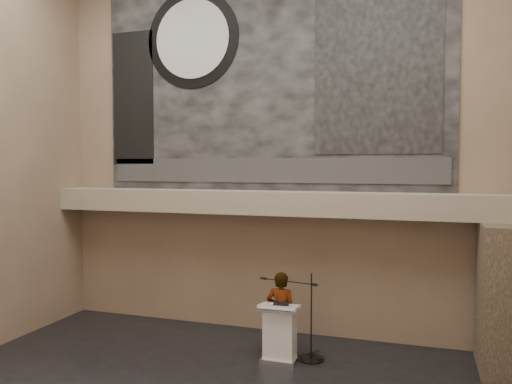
% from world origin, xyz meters
% --- Properties ---
extents(wall_back, '(10.00, 0.02, 8.50)m').
position_xyz_m(wall_back, '(0.00, 4.00, 4.25)').
color(wall_back, '#7B634E').
rests_on(wall_back, floor).
extents(soffit, '(10.00, 0.80, 0.50)m').
position_xyz_m(soffit, '(0.00, 3.60, 2.95)').
color(soffit, gray).
rests_on(soffit, wall_back).
extents(sprinkler_left, '(0.04, 0.04, 0.06)m').
position_xyz_m(sprinkler_left, '(-1.60, 3.55, 2.67)').
color(sprinkler_left, '#B2893D').
rests_on(sprinkler_left, soffit).
extents(sprinkler_right, '(0.04, 0.04, 0.06)m').
position_xyz_m(sprinkler_right, '(1.90, 3.55, 2.67)').
color(sprinkler_right, '#B2893D').
rests_on(sprinkler_right, soffit).
extents(banner, '(8.00, 0.05, 5.00)m').
position_xyz_m(banner, '(0.00, 3.97, 5.70)').
color(banner, black).
rests_on(banner, wall_back).
extents(banner_text_strip, '(7.76, 0.02, 0.55)m').
position_xyz_m(banner_text_strip, '(0.00, 3.93, 3.65)').
color(banner_text_strip, '#2E2E2E').
rests_on(banner_text_strip, banner).
extents(banner_clock_rim, '(2.30, 0.02, 2.30)m').
position_xyz_m(banner_clock_rim, '(-1.80, 3.93, 6.70)').
color(banner_clock_rim, black).
rests_on(banner_clock_rim, banner).
extents(banner_clock_face, '(1.84, 0.02, 1.84)m').
position_xyz_m(banner_clock_face, '(-1.80, 3.91, 6.70)').
color(banner_clock_face, silver).
rests_on(banner_clock_face, banner).
extents(banner_building_print, '(2.60, 0.02, 3.60)m').
position_xyz_m(banner_building_print, '(2.40, 3.93, 5.80)').
color(banner_building_print, black).
rests_on(banner_building_print, banner).
extents(banner_brick_print, '(1.10, 0.02, 3.20)m').
position_xyz_m(banner_brick_print, '(-3.40, 3.93, 5.40)').
color(banner_brick_print, black).
rests_on(banner_brick_print, banner).
extents(stone_pier, '(0.60, 1.40, 2.70)m').
position_xyz_m(stone_pier, '(4.65, 3.15, 1.35)').
color(stone_pier, '#45392A').
rests_on(stone_pier, floor).
extents(lectern, '(0.74, 0.53, 1.14)m').
position_xyz_m(lectern, '(0.78, 2.30, 0.55)').
color(lectern, silver).
rests_on(lectern, floor).
extents(binder, '(0.34, 0.29, 0.04)m').
position_xyz_m(binder, '(0.81, 2.28, 1.12)').
color(binder, black).
rests_on(binder, lectern).
extents(papers, '(0.28, 0.34, 0.00)m').
position_xyz_m(papers, '(0.69, 2.27, 1.10)').
color(papers, white).
rests_on(papers, lectern).
extents(speaker_person, '(0.61, 0.41, 1.65)m').
position_xyz_m(speaker_person, '(0.70, 2.68, 0.82)').
color(speaker_person, white).
rests_on(speaker_person, floor).
extents(mic_stand, '(1.34, 0.52, 1.69)m').
position_xyz_m(mic_stand, '(1.30, 2.58, 0.24)').
color(mic_stand, black).
rests_on(mic_stand, floor).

